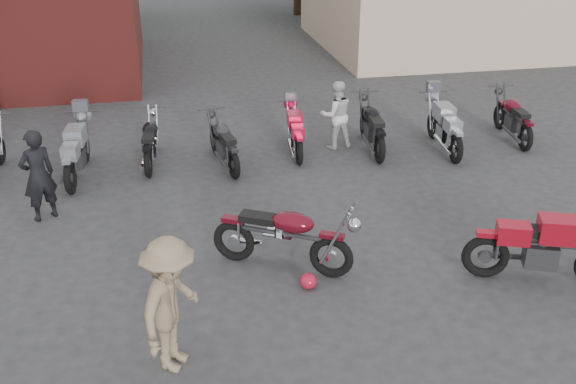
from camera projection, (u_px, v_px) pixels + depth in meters
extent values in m
plane|color=#2D2D2F|center=(350.00, 290.00, 9.37)|extent=(90.00, 90.00, 0.00)
ellipsoid|color=#B0122C|center=(308.00, 281.00, 9.38)|extent=(0.27, 0.27, 0.23)
imported|color=black|center=(38.00, 175.00, 11.06)|extent=(0.72, 0.66, 1.66)
imported|color=silver|center=(336.00, 115.00, 14.20)|extent=(0.78, 0.63, 1.53)
imported|color=#907759|center=(171.00, 305.00, 7.55)|extent=(1.13, 1.31, 1.76)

